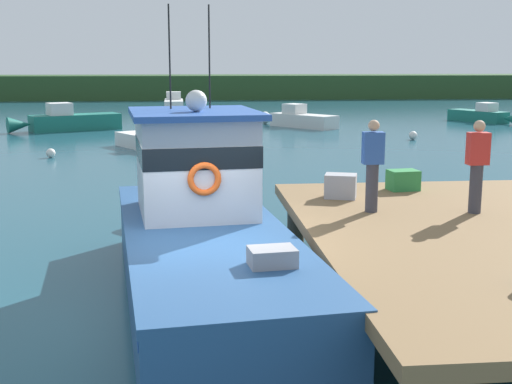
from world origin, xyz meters
name	(u,v)px	position (x,y,z in m)	size (l,w,h in m)	color
ground_plane	(195,315)	(0.00, 0.00, 0.00)	(200.00, 200.00, 0.00)	#1E4C5B
dock	(500,240)	(4.80, 0.00, 1.07)	(6.00, 9.00, 1.20)	#4C3D2D
main_fishing_boat	(201,232)	(0.13, 1.18, 1.01)	(3.48, 9.95, 4.80)	#285184
crate_single_by_cleat	(341,186)	(2.89, 2.89, 1.43)	(0.60, 0.44, 0.47)	#9E9EA3
crate_stack_near_edge	(403,180)	(4.36, 3.57, 1.41)	(0.60, 0.44, 0.42)	#2D8442
deckhand_by_the_boat	(373,164)	(3.16, 1.61, 2.06)	(0.36, 0.22, 1.63)	#383842
deckhand_further_back	(477,165)	(4.94, 1.35, 2.06)	(0.36, 0.22, 1.63)	#383842
moored_boat_outer_mooring	(68,121)	(-6.83, 28.93, 0.54)	(6.06, 3.68, 1.56)	#196B5B
moored_boat_far_right	(174,104)	(-1.28, 44.84, 0.49)	(1.53, 5.64, 1.43)	white
moored_boat_near_channel	(299,119)	(6.39, 29.79, 0.46)	(4.18, 4.75, 1.35)	silver
moored_boat_off_the_point	(482,115)	(18.55, 31.87, 0.43)	(3.08, 4.85, 1.25)	#196B5B
moored_boat_mid_harbor	(146,141)	(-1.96, 20.28, 0.38)	(2.98, 4.19, 1.11)	white
mooring_buoy_spare_mooring	(51,153)	(-5.63, 17.90, 0.19)	(0.37, 0.37, 0.37)	silver
mooring_buoy_inshore	(413,135)	(10.98, 22.71, 0.21)	(0.42, 0.42, 0.42)	silver
far_shoreline	(190,87)	(0.00, 62.00, 1.20)	(120.00, 8.00, 2.40)	#284723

